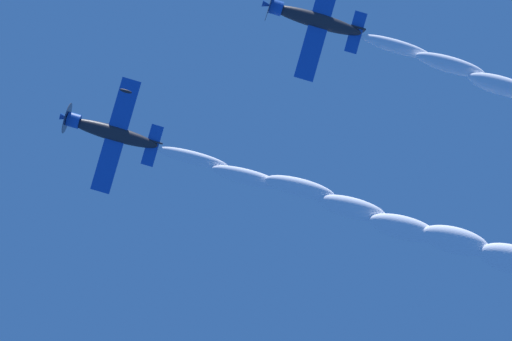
# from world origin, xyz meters

# --- Properties ---
(airplane_lead) EXTENTS (7.49, 7.72, 3.82)m
(airplane_lead) POSITION_xyz_m (6.40, 4.62, 83.01)
(airplane_lead) COLOR #232328
(airplane_left_wingman) EXTENTS (7.56, 7.66, 3.98)m
(airplane_left_wingman) POSITION_xyz_m (-11.65, 5.05, 84.71)
(airplane_left_wingman) COLOR #232328
(smoke_trail_lead) EXTENTS (30.79, 29.78, 5.38)m
(smoke_trail_lead) POSITION_xyz_m (-15.49, -16.52, 80.54)
(smoke_trail_lead) COLOR white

